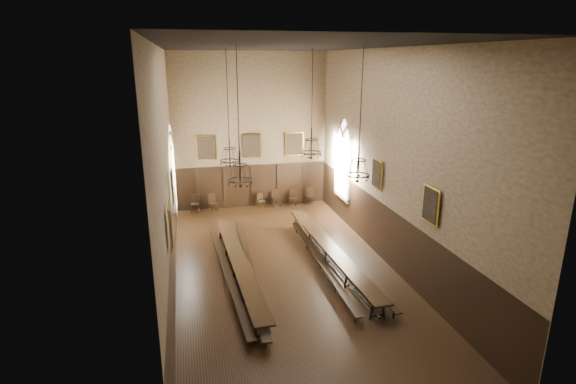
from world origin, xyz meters
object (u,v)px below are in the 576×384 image
object	(u,v)px
chair_6	(293,200)
chandelier_front_left	(240,171)
bench_left_inner	(249,269)
chandelier_back_right	(311,146)
chandelier_front_right	(358,167)
bench_right_inner	(320,263)
bench_left_outer	(227,273)
chair_7	(309,199)
bench_right_outer	(345,261)
chair_5	(276,201)
chandelier_back_left	(230,154)
chair_4	(261,203)
table_left	(239,269)
chair_0	(195,207)
chair_1	(213,206)
table_right	(330,256)

from	to	relation	value
chair_6	chandelier_front_left	bearing A→B (deg)	-94.09
bench_left_inner	chandelier_back_right	distance (m)	6.01
chair_6	chandelier_front_right	bearing A→B (deg)	-72.82
bench_right_inner	chandelier_front_right	size ratio (longest dim) A/B	1.97
bench_left_outer	bench_right_inner	bearing A→B (deg)	1.27
bench_left_inner	chair_7	size ratio (longest dim) A/B	10.54
bench_right_outer	chair_6	bearing A→B (deg)	91.07
chair_5	chandelier_back_left	xyz separation A→B (m)	(-3.28, -5.90, 4.25)
bench_right_inner	bench_right_outer	distance (m)	1.10
chair_4	chandelier_back_right	size ratio (longest dim) A/B	0.19
table_left	bench_left_inner	distance (m)	0.42
bench_right_inner	bench_left_inner	bearing A→B (deg)	-179.53
bench_left_outer	chair_5	world-z (taller)	chair_5
table_left	chair_5	xyz separation A→B (m)	(3.34, 8.72, -0.06)
chair_0	chair_1	bearing A→B (deg)	5.23
chair_1	chair_5	distance (m)	3.79
chair_0	chandelier_back_left	world-z (taller)	chandelier_back_left
bench_left_inner	chair_4	size ratio (longest dim) A/B	12.08
chandelier_front_left	chair_7	bearing A→B (deg)	63.22
bench_right_outer	chair_7	bearing A→B (deg)	84.15
table_right	chandelier_front_right	bearing A→B (deg)	-85.25
bench_right_outer	chair_7	xyz separation A→B (m)	(0.90, 8.78, 0.04)
bench_left_inner	chandelier_front_right	bearing A→B (deg)	-26.40
chandelier_back_left	bench_left_inner	bearing A→B (deg)	-82.91
chandelier_back_right	chandelier_back_left	bearing A→B (deg)	170.92
bench_left_outer	chandelier_front_right	xyz separation A→B (m)	(4.70, -1.81, 4.55)
table_left	chair_5	bearing A→B (deg)	69.03
bench_left_inner	bench_right_inner	size ratio (longest dim) A/B	1.16
bench_left_inner	bench_left_outer	bearing A→B (deg)	-176.13
table_right	chair_5	world-z (taller)	chair_5
chair_0	chair_6	distance (m)	5.83
table_right	bench_right_outer	size ratio (longest dim) A/B	1.10
table_left	bench_right_inner	distance (m)	3.43
chair_1	chair_7	distance (m)	5.87
table_right	chair_4	bearing A→B (deg)	100.73
chair_7	chair_1	bearing A→B (deg)	-166.32
bench_left_inner	bench_right_inner	xyz separation A→B (m)	(3.02, 0.02, -0.04)
chair_1	chair_6	xyz separation A→B (m)	(4.80, -0.00, -0.01)
chair_6	chandelier_back_right	world-z (taller)	chandelier_back_right
chair_5	chandelier_back_left	size ratio (longest dim) A/B	0.21
bench_left_inner	chair_7	xyz separation A→B (m)	(5.01, 8.70, 0.00)
bench_right_inner	chair_4	world-z (taller)	chair_4
table_left	bench_left_outer	bearing A→B (deg)	-173.95
chair_5	chandelier_back_left	distance (m)	7.98
chair_0	chandelier_back_right	size ratio (longest dim) A/B	0.23
table_right	chair_7	size ratio (longest dim) A/B	9.93
table_left	bench_left_outer	distance (m)	0.53
bench_right_outer	chandelier_front_right	distance (m)	4.93
chair_1	chair_6	bearing A→B (deg)	-14.64
bench_right_inner	chair_0	bearing A→B (deg)	119.45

